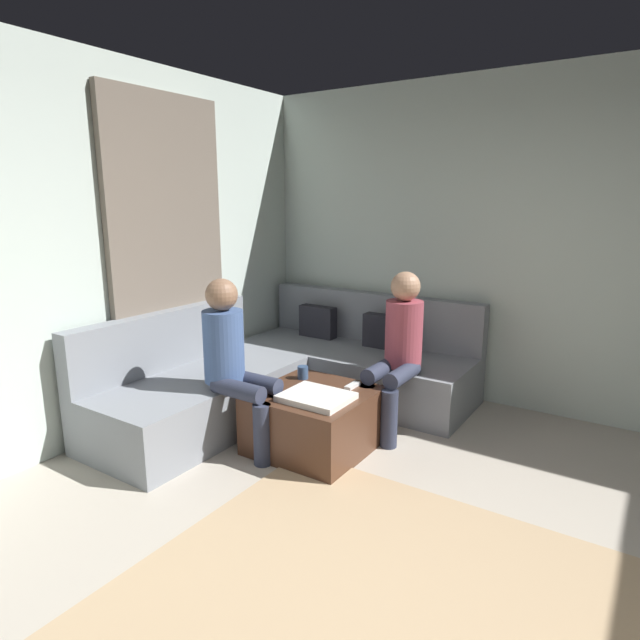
% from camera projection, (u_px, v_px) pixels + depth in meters
% --- Properties ---
extents(wall_back, '(6.00, 0.12, 2.70)m').
position_uv_depth(wall_back, '(597.00, 249.00, 3.98)').
color(wall_back, silver).
rests_on(wall_back, ground_plane).
extents(curtain_panel, '(0.06, 1.10, 2.50)m').
position_uv_depth(curtain_panel, '(169.00, 260.00, 4.18)').
color(curtain_panel, '#726659').
rests_on(curtain_panel, ground_plane).
extents(sectional_couch, '(2.10, 2.55, 0.87)m').
position_uv_depth(sectional_couch, '(292.00, 374.00, 4.46)').
color(sectional_couch, gray).
rests_on(sectional_couch, ground_plane).
extents(ottoman, '(0.76, 0.76, 0.42)m').
position_uv_depth(ottoman, '(314.00, 420.00, 3.71)').
color(ottoman, '#4C2D1E').
rests_on(ottoman, ground_plane).
extents(folded_blanket, '(0.44, 0.36, 0.04)m').
position_uv_depth(folded_blanket, '(316.00, 397.00, 3.50)').
color(folded_blanket, white).
rests_on(folded_blanket, ottoman).
extents(coffee_mug, '(0.08, 0.08, 0.10)m').
position_uv_depth(coffee_mug, '(303.00, 372.00, 3.91)').
color(coffee_mug, '#334C72').
rests_on(coffee_mug, ottoman).
extents(game_remote, '(0.05, 0.15, 0.02)m').
position_uv_depth(game_remote, '(352.00, 386.00, 3.74)').
color(game_remote, white).
rests_on(game_remote, ottoman).
extents(person_on_couch_back, '(0.30, 0.60, 1.20)m').
position_uv_depth(person_on_couch_back, '(398.00, 346.00, 3.92)').
color(person_on_couch_back, '#2D3347').
rests_on(person_on_couch_back, ground_plane).
extents(person_on_couch_side, '(0.60, 0.30, 1.20)m').
position_uv_depth(person_on_couch_side, '(235.00, 358.00, 3.61)').
color(person_on_couch_side, '#2D3347').
rests_on(person_on_couch_side, ground_plane).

